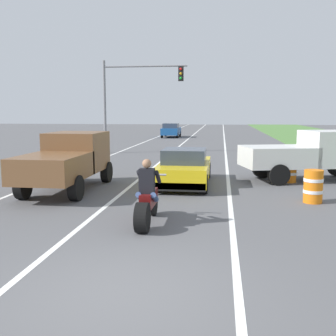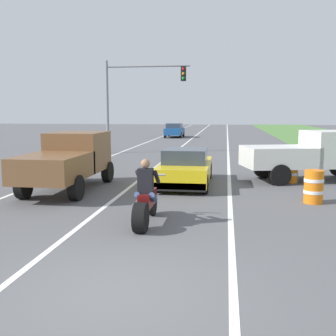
{
  "view_description": "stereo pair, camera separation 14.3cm",
  "coord_description": "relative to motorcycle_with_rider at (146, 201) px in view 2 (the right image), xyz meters",
  "views": [
    {
      "loc": [
        1.5,
        -5.63,
        2.74
      ],
      "look_at": [
        -0.12,
        6.56,
        1.0
      ],
      "focal_mm": 42.81,
      "sensor_mm": 36.0,
      "label": 1
    },
    {
      "loc": [
        1.64,
        -5.61,
        2.74
      ],
      "look_at": [
        -0.12,
        6.56,
        1.0
      ],
      "focal_mm": 42.81,
      "sensor_mm": 36.0,
      "label": 2
    }
  ],
  "objects": [
    {
      "name": "pickup_truck_right_shoulder_white",
      "position": [
        5.24,
        7.14,
        0.51
      ],
      "size": [
        5.14,
        3.14,
        1.98
      ],
      "color": "silver",
      "rests_on": "ground"
    },
    {
      "name": "construction_barrel_mid",
      "position": [
        4.39,
        6.62,
        -0.09
      ],
      "size": [
        0.58,
        0.58,
        1.0
      ],
      "color": "orange",
      "rests_on": "ground"
    },
    {
      "name": "motorcycle_with_rider",
      "position": [
        0.0,
        0.0,
        0.0
      ],
      "size": [
        0.7,
        2.21,
        1.62
      ],
      "color": "black",
      "rests_on": "ground"
    },
    {
      "name": "traffic_light_mast_near",
      "position": [
        -4.12,
        16.44,
        3.46
      ],
      "size": [
        5.5,
        0.34,
        6.0
      ],
      "color": "gray",
      "rests_on": "ground"
    },
    {
      "name": "lane_stripe_right_solid",
      "position": [
        2.05,
        16.34,
        -0.59
      ],
      "size": [
        0.14,
        120.0,
        0.01
      ],
      "primitive_type": "cube",
      "color": "white",
      "rests_on": "ground"
    },
    {
      "name": "pickup_truck_left_lane_brown",
      "position": [
        -3.54,
        3.98,
        0.51
      ],
      "size": [
        2.02,
        4.8,
        1.98
      ],
      "color": "brown",
      "rests_on": "ground"
    },
    {
      "name": "sports_car_yellow",
      "position": [
        0.4,
        5.54,
        0.04
      ],
      "size": [
        1.84,
        4.3,
        1.37
      ],
      "color": "yellow",
      "rests_on": "ground"
    },
    {
      "name": "distant_car_far_ahead",
      "position": [
        -3.6,
        33.3,
        0.18
      ],
      "size": [
        1.8,
        4.0,
        1.5
      ],
      "color": "#194C8C",
      "rests_on": "ground"
    },
    {
      "name": "lane_stripe_left_solid",
      "position": [
        -5.15,
        16.34,
        -0.59
      ],
      "size": [
        0.14,
        120.0,
        0.01
      ],
      "primitive_type": "cube",
      "color": "white",
      "rests_on": "ground"
    },
    {
      "name": "construction_barrel_nearest",
      "position": [
        4.52,
        3.05,
        -0.09
      ],
      "size": [
        0.58,
        0.58,
        1.0
      ],
      "color": "orange",
      "rests_on": "ground"
    },
    {
      "name": "ground_plane",
      "position": [
        0.25,
        -3.66,
        -0.59
      ],
      "size": [
        160.0,
        160.0,
        0.0
      ],
      "primitive_type": "plane",
      "color": "#565659"
    },
    {
      "name": "lane_stripe_centre_dashed",
      "position": [
        -1.55,
        16.34,
        -0.59
      ],
      "size": [
        0.14,
        120.0,
        0.01
      ],
      "primitive_type": "cube",
      "color": "white",
      "rests_on": "ground"
    }
  ]
}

